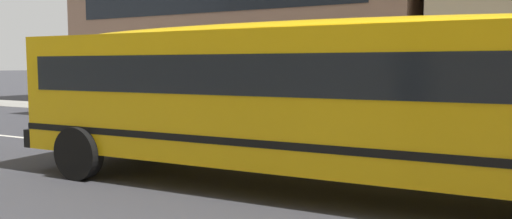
% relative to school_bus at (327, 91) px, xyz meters
% --- Properties ---
extents(ground_plane, '(400.00, 400.00, 0.00)m').
position_rel_school_bus_xyz_m(ground_plane, '(-1.71, 1.59, -1.69)').
color(ground_plane, '#38383D').
extents(sidewalk_far, '(120.00, 3.00, 0.01)m').
position_rel_school_bus_xyz_m(sidewalk_far, '(-1.71, 9.87, -1.69)').
color(sidewalk_far, gray).
rests_on(sidewalk_far, ground_plane).
extents(lane_centreline, '(110.00, 0.16, 0.01)m').
position_rel_school_bus_xyz_m(lane_centreline, '(-1.71, 1.59, -1.69)').
color(lane_centreline, silver).
rests_on(lane_centreline, ground_plane).
extents(school_bus, '(12.83, 3.05, 2.85)m').
position_rel_school_bus_xyz_m(school_bus, '(0.00, 0.00, 0.00)').
color(school_bus, yellow).
rests_on(school_bus, ground_plane).
extents(box_truck, '(6.11, 2.62, 2.82)m').
position_rel_school_bus_xyz_m(box_truck, '(-12.57, 7.08, -0.15)').
color(box_truck, navy).
rests_on(box_truck, ground_plane).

